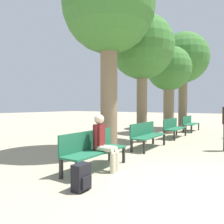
{
  "coord_description": "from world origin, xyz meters",
  "views": [
    {
      "loc": [
        0.85,
        -3.84,
        1.43
      ],
      "look_at": [
        -4.0,
        3.57,
        1.18
      ],
      "focal_mm": 35.0,
      "sensor_mm": 36.0,
      "label": 1
    }
  ],
  "objects_px": {
    "bench_row_3": "(190,123)",
    "tree_row_3": "(183,59)",
    "person_seated": "(103,141)",
    "tree_row_1": "(142,49)",
    "bench_row_0": "(93,147)",
    "backpack": "(82,177)",
    "bench_row_1": "(146,134)",
    "bench_row_2": "(173,127)",
    "tree_row_0": "(109,10)",
    "tree_row_2": "(169,71)"
  },
  "relations": [
    {
      "from": "bench_row_2",
      "to": "bench_row_0",
      "type": "bearing_deg",
      "value": -90.0
    },
    {
      "from": "bench_row_2",
      "to": "tree_row_2",
      "type": "bearing_deg",
      "value": 116.34
    },
    {
      "from": "bench_row_3",
      "to": "backpack",
      "type": "distance_m",
      "value": 9.85
    },
    {
      "from": "tree_row_3",
      "to": "backpack",
      "type": "bearing_deg",
      "value": -83.18
    },
    {
      "from": "bench_row_3",
      "to": "backpack",
      "type": "bearing_deg",
      "value": -86.41
    },
    {
      "from": "bench_row_2",
      "to": "tree_row_3",
      "type": "relative_size",
      "value": 0.3
    },
    {
      "from": "bench_row_3",
      "to": "tree_row_3",
      "type": "bearing_deg",
      "value": 121.63
    },
    {
      "from": "bench_row_1",
      "to": "backpack",
      "type": "distance_m",
      "value": 4.06
    },
    {
      "from": "bench_row_1",
      "to": "tree_row_3",
      "type": "xyz_separation_m",
      "value": [
        -0.69,
        6.95,
        3.82
      ]
    },
    {
      "from": "bench_row_0",
      "to": "tree_row_1",
      "type": "distance_m",
      "value": 5.16
    },
    {
      "from": "bench_row_3",
      "to": "tree_row_3",
      "type": "xyz_separation_m",
      "value": [
        -0.69,
        1.13,
        3.82
      ]
    },
    {
      "from": "tree_row_0",
      "to": "tree_row_3",
      "type": "xyz_separation_m",
      "value": [
        0.0,
        8.19,
        -0.02
      ]
    },
    {
      "from": "bench_row_1",
      "to": "tree_row_1",
      "type": "height_order",
      "value": "tree_row_1"
    },
    {
      "from": "backpack",
      "to": "bench_row_3",
      "type": "bearing_deg",
      "value": 93.59
    },
    {
      "from": "tree_row_0",
      "to": "tree_row_2",
      "type": "bearing_deg",
      "value": 90.0
    },
    {
      "from": "backpack",
      "to": "bench_row_0",
      "type": "bearing_deg",
      "value": 119.55
    },
    {
      "from": "bench_row_3",
      "to": "person_seated",
      "type": "xyz_separation_m",
      "value": [
        0.24,
        -8.67,
        0.17
      ]
    },
    {
      "from": "bench_row_3",
      "to": "bench_row_1",
      "type": "bearing_deg",
      "value": -90.0
    },
    {
      "from": "tree_row_1",
      "to": "backpack",
      "type": "distance_m",
      "value": 6.29
    },
    {
      "from": "bench_row_0",
      "to": "bench_row_3",
      "type": "relative_size",
      "value": 1.0
    },
    {
      "from": "bench_row_2",
      "to": "tree_row_2",
      "type": "xyz_separation_m",
      "value": [
        -0.69,
        1.4,
        2.74
      ]
    },
    {
      "from": "tree_row_0",
      "to": "tree_row_1",
      "type": "height_order",
      "value": "tree_row_0"
    },
    {
      "from": "bench_row_0",
      "to": "tree_row_2",
      "type": "height_order",
      "value": "tree_row_2"
    },
    {
      "from": "bench_row_1",
      "to": "tree_row_0",
      "type": "xyz_separation_m",
      "value": [
        -0.69,
        -1.24,
        3.83
      ]
    },
    {
      "from": "bench_row_1",
      "to": "bench_row_2",
      "type": "bearing_deg",
      "value": 90.0
    },
    {
      "from": "tree_row_0",
      "to": "person_seated",
      "type": "xyz_separation_m",
      "value": [
        0.93,
        -1.6,
        -3.67
      ]
    },
    {
      "from": "bench_row_3",
      "to": "tree_row_2",
      "type": "relative_size",
      "value": 0.4
    },
    {
      "from": "person_seated",
      "to": "backpack",
      "type": "bearing_deg",
      "value": -71.85
    },
    {
      "from": "bench_row_0",
      "to": "person_seated",
      "type": "distance_m",
      "value": 0.3
    },
    {
      "from": "bench_row_0",
      "to": "bench_row_3",
      "type": "height_order",
      "value": "same"
    },
    {
      "from": "bench_row_3",
      "to": "tree_row_2",
      "type": "bearing_deg",
      "value": -114.62
    },
    {
      "from": "bench_row_3",
      "to": "tree_row_1",
      "type": "distance_m",
      "value": 5.74
    },
    {
      "from": "bench_row_2",
      "to": "tree_row_1",
      "type": "relative_size",
      "value": 0.36
    },
    {
      "from": "bench_row_2",
      "to": "backpack",
      "type": "distance_m",
      "value": 6.95
    },
    {
      "from": "bench_row_0",
      "to": "tree_row_2",
      "type": "distance_m",
      "value": 7.76
    },
    {
      "from": "person_seated",
      "to": "bench_row_2",
      "type": "bearing_deg",
      "value": 92.34
    },
    {
      "from": "tree_row_3",
      "to": "backpack",
      "type": "distance_m",
      "value": 11.76
    },
    {
      "from": "tree_row_1",
      "to": "bench_row_3",
      "type": "bearing_deg",
      "value": 81.67
    },
    {
      "from": "tree_row_3",
      "to": "tree_row_1",
      "type": "bearing_deg",
      "value": -90.0
    },
    {
      "from": "tree_row_2",
      "to": "tree_row_3",
      "type": "relative_size",
      "value": 0.76
    },
    {
      "from": "tree_row_2",
      "to": "tree_row_3",
      "type": "xyz_separation_m",
      "value": [
        0.0,
        2.64,
        1.07
      ]
    },
    {
      "from": "tree_row_2",
      "to": "person_seated",
      "type": "height_order",
      "value": "tree_row_2"
    },
    {
      "from": "bench_row_2",
      "to": "person_seated",
      "type": "distance_m",
      "value": 5.76
    },
    {
      "from": "bench_row_2",
      "to": "bench_row_3",
      "type": "distance_m",
      "value": 2.91
    },
    {
      "from": "tree_row_1",
      "to": "backpack",
      "type": "bearing_deg",
      "value": -75.58
    },
    {
      "from": "person_seated",
      "to": "tree_row_1",
      "type": "bearing_deg",
      "value": 103.3
    },
    {
      "from": "bench_row_2",
      "to": "tree_row_1",
      "type": "distance_m",
      "value": 3.73
    },
    {
      "from": "bench_row_1",
      "to": "tree_row_3",
      "type": "distance_m",
      "value": 7.96
    },
    {
      "from": "tree_row_1",
      "to": "tree_row_2",
      "type": "height_order",
      "value": "tree_row_1"
    },
    {
      "from": "bench_row_0",
      "to": "bench_row_1",
      "type": "xyz_separation_m",
      "value": [
        0.0,
        2.91,
        0.0
      ]
    }
  ]
}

